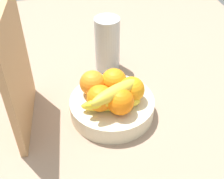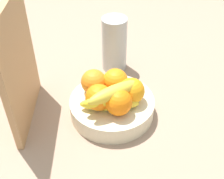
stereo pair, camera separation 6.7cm
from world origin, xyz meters
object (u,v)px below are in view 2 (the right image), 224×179
(thermos_tumbler, at_px, (114,44))
(orange_front_right, at_px, (94,82))
(fruit_bowl, at_px, (112,106))
(orange_center, at_px, (99,97))
(orange_back_right, at_px, (132,91))
(orange_back_left, at_px, (120,102))
(banana_bunch, at_px, (112,98))
(orange_front_left, at_px, (116,81))
(cutting_board, at_px, (19,67))

(thermos_tumbler, bearing_deg, orange_front_right, 158.20)
(fruit_bowl, height_order, orange_center, orange_center)
(fruit_bowl, relative_size, orange_back_right, 3.31)
(orange_center, relative_size, thermos_tumbler, 0.39)
(orange_back_left, bearing_deg, banana_bunch, 56.22)
(orange_front_left, distance_m, thermos_tumbler, 0.20)
(banana_bunch, bearing_deg, fruit_bowl, -4.35)
(fruit_bowl, height_order, banana_bunch, banana_bunch)
(orange_front_right, xyz_separation_m, orange_center, (-0.07, -0.01, 0.00))
(orange_back_left, height_order, orange_back_right, same)
(orange_front_left, height_order, orange_front_right, same)
(orange_front_right, relative_size, orange_center, 1.00)
(orange_back_left, bearing_deg, orange_front_right, 36.00)
(orange_center, xyz_separation_m, orange_back_right, (0.02, -0.10, 0.00))
(orange_front_left, distance_m, orange_center, 0.09)
(orange_center, xyz_separation_m, orange_back_left, (-0.02, -0.06, 0.00))
(fruit_bowl, height_order, thermos_tumbler, thermos_tumbler)
(orange_back_right, relative_size, cutting_board, 0.22)
(orange_front_right, distance_m, banana_bunch, 0.10)
(orange_back_left, bearing_deg, fruit_bowl, 18.22)
(fruit_bowl, relative_size, thermos_tumbler, 1.30)
(fruit_bowl, bearing_deg, banana_bunch, 175.65)
(orange_back_right, bearing_deg, banana_bunch, 117.39)
(orange_front_right, bearing_deg, fruit_bowl, -128.89)
(orange_back_right, bearing_deg, thermos_tumbler, 6.15)
(orange_front_left, distance_m, cutting_board, 0.28)
(orange_back_right, bearing_deg, orange_front_left, 39.26)
(orange_center, relative_size, orange_back_left, 1.00)
(orange_back_left, distance_m, banana_bunch, 0.03)
(orange_back_right, bearing_deg, cutting_board, 85.18)
(orange_back_right, bearing_deg, orange_center, 101.87)
(orange_back_right, height_order, cutting_board, cutting_board)
(fruit_bowl, relative_size, banana_bunch, 1.38)
(orange_front_left, bearing_deg, orange_back_right, -140.74)
(orange_front_right, xyz_separation_m, banana_bunch, (-0.08, -0.05, 0.00))
(orange_back_right, height_order, banana_bunch, banana_bunch)
(orange_front_right, xyz_separation_m, orange_back_right, (-0.05, -0.11, 0.00))
(fruit_bowl, bearing_deg, orange_center, 126.35)
(thermos_tumbler, bearing_deg, fruit_bowl, 173.23)
(banana_bunch, relative_size, cutting_board, 0.51)
(orange_center, bearing_deg, cutting_board, 77.71)
(orange_front_right, height_order, banana_bunch, banana_bunch)
(fruit_bowl, height_order, orange_back_right, orange_back_right)
(orange_front_right, distance_m, orange_back_right, 0.12)
(orange_front_left, xyz_separation_m, orange_back_right, (-0.05, -0.04, 0.00))
(orange_center, height_order, banana_bunch, banana_bunch)
(orange_center, xyz_separation_m, thermos_tumbler, (0.27, -0.07, 0.01))
(orange_center, relative_size, banana_bunch, 0.42)
(orange_front_left, height_order, orange_back_left, same)
(orange_front_left, relative_size, cutting_board, 0.22)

